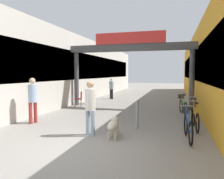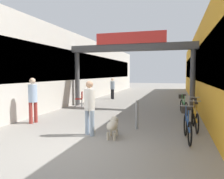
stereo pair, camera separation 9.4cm
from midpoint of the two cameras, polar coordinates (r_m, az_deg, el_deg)
ground_plane at (r=5.87m, az=-10.18°, el=-15.36°), size 80.00×80.00×0.00m
storefront_left at (r=17.65m, az=-8.91°, el=5.07°), size 3.00×26.00×4.47m
storefront_right at (r=16.13m, az=25.95°, el=4.78°), size 3.00×26.00×4.47m
arcade_sign_gateway at (r=12.57m, az=5.11°, el=9.11°), size 7.40×0.47×4.25m
pedestrian_with_dog at (r=6.91m, az=-5.49°, el=-3.85°), size 0.46×0.46×1.73m
pedestrian_companion at (r=9.11m, az=-19.70°, el=-1.88°), size 0.41×0.41×1.79m
pedestrian_carrying_crate at (r=16.69m, az=0.29°, el=0.62°), size 0.48×0.48×1.60m
dog_on_leash at (r=6.74m, az=0.61°, el=-9.29°), size 0.40×0.85×0.61m
bicycle_blue_nearest at (r=6.94m, az=19.39°, el=-8.71°), size 0.46×1.69×0.98m
bicycle_orange_second at (r=8.27m, az=21.13°, el=-6.67°), size 0.46×1.69×0.98m
bicycle_silver_third at (r=9.66m, az=20.67°, el=-5.12°), size 0.46×1.69×0.98m
bicycle_green_farthest at (r=11.08m, az=18.38°, el=-3.90°), size 0.47×1.67×0.98m
bollard_post_metal at (r=7.77m, az=6.86°, el=-6.47°), size 0.10×0.10×1.03m
cafe_chair_red_nearer at (r=12.91m, az=-8.08°, el=-2.13°), size 0.50×0.50×0.89m
cafe_chair_wood_farther at (r=14.13m, az=-5.97°, el=-1.56°), size 0.47×0.47×0.89m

